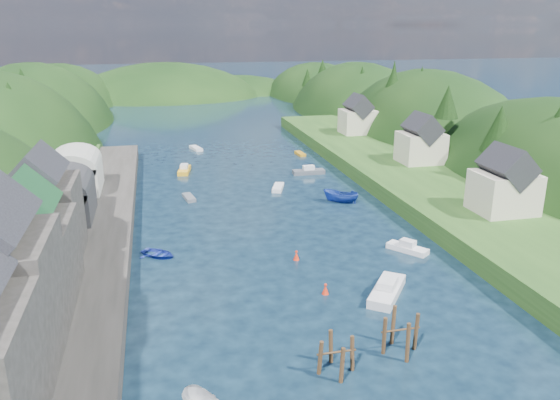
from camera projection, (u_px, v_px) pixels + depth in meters
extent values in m
plane|color=black|center=(250.00, 183.00, 88.95)|extent=(600.00, 600.00, 0.00)
ellipsoid|color=black|center=(39.00, 155.00, 144.90)|extent=(44.00, 75.56, 48.19)
ellipsoid|color=black|center=(61.00, 123.00, 183.35)|extent=(44.00, 75.56, 39.00)
ellipsoid|color=black|center=(557.00, 245.00, 84.34)|extent=(36.00, 75.56, 44.49)
ellipsoid|color=black|center=(425.00, 177.00, 124.40)|extent=(36.00, 75.56, 48.00)
ellipsoid|color=black|center=(358.00, 138.00, 164.08)|extent=(36.00, 75.56, 44.49)
ellipsoid|color=black|center=(318.00, 112.00, 202.58)|extent=(36.00, 75.56, 36.00)
ellipsoid|color=black|center=(167.00, 123.00, 201.14)|extent=(80.00, 60.00, 44.00)
ellipsoid|color=black|center=(238.00, 121.00, 217.05)|extent=(70.00, 56.00, 36.00)
cone|color=black|center=(10.00, 99.00, 91.80)|extent=(4.73, 4.73, 5.81)
cone|color=black|center=(26.00, 110.00, 108.97)|extent=(5.28, 5.28, 5.13)
cone|color=black|center=(23.00, 84.00, 117.70)|extent=(4.77, 4.77, 6.77)
cone|color=black|center=(49.00, 98.00, 123.97)|extent=(4.07, 4.07, 5.40)
cone|color=black|center=(48.00, 86.00, 138.00)|extent=(4.56, 4.56, 8.48)
cone|color=black|center=(50.00, 91.00, 145.83)|extent=(4.75, 4.75, 5.09)
cone|color=black|center=(60.00, 83.00, 158.74)|extent=(4.27, 4.27, 6.55)
cone|color=black|center=(558.00, 128.00, 74.68)|extent=(5.03, 5.03, 6.67)
cone|color=black|center=(500.00, 128.00, 80.86)|extent=(5.29, 5.29, 6.74)
cone|color=black|center=(447.00, 102.00, 91.98)|extent=(4.07, 4.07, 5.59)
cone|color=black|center=(445.00, 116.00, 105.89)|extent=(3.40, 3.40, 5.13)
cone|color=black|center=(421.00, 88.00, 117.65)|extent=(4.94, 4.94, 9.28)
cone|color=black|center=(393.00, 83.00, 118.46)|extent=(5.25, 5.25, 7.11)
cone|color=black|center=(394.00, 77.00, 134.81)|extent=(3.36, 3.36, 7.93)
cone|color=black|center=(362.00, 79.00, 145.88)|extent=(4.57, 4.57, 7.07)
cone|color=black|center=(357.00, 81.00, 157.33)|extent=(3.59, 3.59, 6.44)
cone|color=black|center=(323.00, 69.00, 167.39)|extent=(4.14, 4.14, 6.06)
cone|color=black|center=(307.00, 77.00, 176.56)|extent=(3.83, 3.83, 5.50)
cube|color=#2D2B28|center=(69.00, 268.00, 55.66)|extent=(12.00, 110.00, 2.00)
cube|color=#2D2B28|center=(25.00, 260.00, 46.43)|extent=(8.00, 9.00, 7.00)
cube|color=#1E592D|center=(18.00, 211.00, 45.06)|extent=(5.88, 9.36, 5.88)
cube|color=#2D2B28|center=(43.00, 220.00, 54.62)|extent=(7.00, 8.00, 8.00)
cube|color=black|center=(37.00, 173.00, 53.14)|extent=(5.15, 8.32, 5.15)
cube|color=#2D2D30|center=(63.00, 203.00, 66.36)|extent=(7.00, 9.00, 4.00)
cylinder|color=#2D2D30|center=(61.00, 187.00, 65.75)|extent=(7.00, 9.00, 7.00)
cube|color=#B2B2A8|center=(75.00, 177.00, 77.49)|extent=(7.00, 9.00, 4.00)
cylinder|color=#B2B2A8|center=(73.00, 163.00, 76.88)|extent=(7.00, 9.00, 7.00)
cube|color=#234719|center=(419.00, 183.00, 84.70)|extent=(16.00, 120.00, 2.40)
cube|color=beige|center=(504.00, 192.00, 67.30)|extent=(7.00, 6.00, 5.00)
cube|color=black|center=(507.00, 166.00, 66.28)|extent=(5.15, 6.24, 5.15)
cube|color=beige|center=(421.00, 148.00, 91.84)|extent=(7.00, 6.00, 5.00)
cube|color=black|center=(422.00, 128.00, 90.82)|extent=(5.15, 6.24, 5.15)
cube|color=beige|center=(358.00, 122.00, 116.67)|extent=(7.00, 6.00, 5.00)
cube|color=black|center=(358.00, 106.00, 115.64)|extent=(5.15, 6.24, 5.15)
cylinder|color=#382314|center=(352.00, 357.00, 40.50)|extent=(0.32, 0.32, 3.42)
cylinder|color=#382314|center=(331.00, 350.00, 41.39)|extent=(0.32, 0.32, 3.42)
cylinder|color=#382314|center=(320.00, 361.00, 39.96)|extent=(0.32, 0.32, 3.42)
cylinder|color=#382314|center=(342.00, 369.00, 39.06)|extent=(0.32, 0.32, 3.42)
cylinder|color=#382314|center=(336.00, 352.00, 40.05)|extent=(3.01, 0.16, 0.16)
cylinder|color=#382314|center=(416.00, 335.00, 42.94)|extent=(0.32, 0.32, 3.89)
cylinder|color=#382314|center=(393.00, 328.00, 43.89)|extent=(0.32, 0.32, 3.89)
cylinder|color=#382314|center=(384.00, 339.00, 42.36)|extent=(0.32, 0.32, 3.89)
cylinder|color=#382314|center=(408.00, 346.00, 41.41)|extent=(0.32, 0.32, 3.89)
cylinder|color=#382314|center=(401.00, 330.00, 42.46)|extent=(3.21, 0.16, 0.16)
cone|color=red|center=(325.00, 290.00, 52.21)|extent=(0.70, 0.70, 0.90)
sphere|color=red|center=(326.00, 285.00, 52.05)|extent=(0.30, 0.30, 0.30)
cone|color=red|center=(296.00, 256.00, 59.81)|extent=(0.70, 0.70, 0.90)
sphere|color=red|center=(296.00, 252.00, 59.65)|extent=(0.30, 0.30, 0.30)
cube|color=silver|center=(387.00, 291.00, 51.95)|extent=(5.79, 6.71, 0.94)
cube|color=silver|center=(387.00, 283.00, 51.69)|extent=(2.65, 2.81, 0.70)
cube|color=silver|center=(278.00, 188.00, 85.56)|extent=(2.83, 4.59, 0.61)
cube|color=#C68617|center=(300.00, 154.00, 108.30)|extent=(1.53, 3.77, 0.51)
imported|color=#1B3898|center=(341.00, 197.00, 78.99)|extent=(5.46, 4.37, 2.01)
cube|color=#575C63|center=(189.00, 198.00, 80.71)|extent=(1.89, 3.97, 0.53)
cube|color=#4E535A|center=(309.00, 172.00, 94.39)|extent=(5.53, 1.93, 0.77)
cube|color=silver|center=(309.00, 168.00, 94.16)|extent=(1.95, 1.31, 0.70)
imported|color=navy|center=(158.00, 254.00, 60.79)|extent=(5.16, 5.03, 0.87)
cube|color=white|center=(407.00, 249.00, 62.12)|extent=(4.07, 4.71, 0.66)
cube|color=silver|center=(408.00, 243.00, 61.90)|extent=(1.86, 1.98, 0.70)
cube|color=gold|center=(184.00, 170.00, 95.39)|extent=(2.71, 5.60, 0.75)
cube|color=silver|center=(184.00, 166.00, 95.16)|extent=(1.56, 2.07, 0.70)
cube|color=silver|center=(196.00, 148.00, 112.71)|extent=(2.58, 4.62, 0.61)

